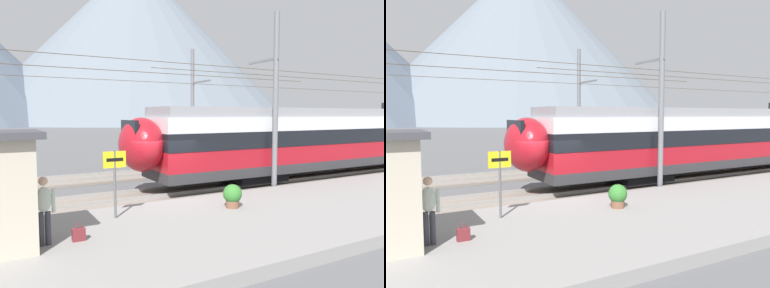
% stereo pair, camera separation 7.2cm
% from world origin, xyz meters
% --- Properties ---
extents(ground_plane, '(400.00, 400.00, 0.00)m').
position_xyz_m(ground_plane, '(0.00, 0.00, 0.00)').
color(ground_plane, '#565659').
extents(platform_slab, '(120.00, 6.45, 0.34)m').
position_xyz_m(platform_slab, '(0.00, -4.04, 0.17)').
color(platform_slab, gray).
rests_on(platform_slab, ground).
extents(track_near, '(120.00, 3.00, 0.28)m').
position_xyz_m(track_near, '(0.00, 1.21, 0.07)').
color(track_near, slate).
rests_on(track_near, ground).
extents(track_far, '(120.00, 3.00, 0.28)m').
position_xyz_m(track_far, '(0.00, 6.65, 0.07)').
color(track_far, slate).
rests_on(track_far, ground).
extents(train_near_platform, '(28.98, 2.88, 4.27)m').
position_xyz_m(train_near_platform, '(13.20, 1.21, 2.23)').
color(train_near_platform, '#2D2D30').
rests_on(train_near_platform, track_near).
extents(train_far_track, '(29.22, 2.93, 4.27)m').
position_xyz_m(train_far_track, '(19.81, 6.65, 2.23)').
color(train_far_track, '#2D2D30').
rests_on(train_far_track, track_far).
extents(catenary_mast_mid, '(44.30, 2.04, 8.01)m').
position_xyz_m(catenary_mast_mid, '(5.18, -0.41, 4.17)').
color(catenary_mast_mid, slate).
rests_on(catenary_mast_mid, ground).
extents(catenary_mast_far_side, '(44.30, 2.42, 7.90)m').
position_xyz_m(catenary_mast_far_side, '(6.16, 8.61, 4.10)').
color(catenary_mast_far_side, slate).
rests_on(catenary_mast_far_side, ground).
extents(platform_sign, '(0.70, 0.08, 2.06)m').
position_xyz_m(platform_sign, '(-2.74, -2.23, 1.86)').
color(platform_sign, '#59595B').
rests_on(platform_sign, platform_slab).
extents(passenger_walking, '(0.53, 0.22, 1.69)m').
position_xyz_m(passenger_walking, '(-4.97, -3.69, 1.28)').
color(passenger_walking, '#383842').
rests_on(passenger_walking, platform_slab).
extents(handbag_beside_passenger, '(0.32, 0.18, 0.44)m').
position_xyz_m(handbag_beside_passenger, '(-4.18, -3.77, 0.50)').
color(handbag_beside_passenger, maroon).
rests_on(handbag_beside_passenger, platform_slab).
extents(potted_plant_platform_edge, '(0.65, 0.65, 0.81)m').
position_xyz_m(potted_plant_platform_edge, '(1.14, -2.95, 0.79)').
color(potted_plant_platform_edge, brown).
rests_on(potted_plant_platform_edge, platform_slab).
extents(mountain_central_peak, '(137.40, 137.40, 72.01)m').
position_xyz_m(mountain_central_peak, '(53.68, 145.22, 36.01)').
color(mountain_central_peak, slate).
rests_on(mountain_central_peak, ground).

